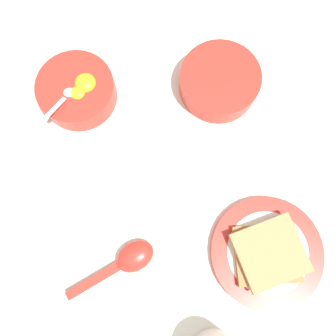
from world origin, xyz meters
TOP-DOWN VIEW (x-y plane):
  - ground_plane at (0.00, 0.00)m, footprint 3.00×3.00m
  - egg_bowl at (-0.25, 0.23)m, footprint 0.15×0.15m
  - toast_plate at (0.10, -0.06)m, footprint 0.20×0.20m
  - toast_sandwich at (0.09, -0.06)m, footprint 0.14×0.13m
  - soup_spoon at (-0.14, -0.08)m, footprint 0.16×0.11m
  - congee_bowl at (0.02, 0.25)m, footprint 0.15×0.15m

SIDE VIEW (x-z plane):
  - ground_plane at x=0.00m, z-range 0.00..0.00m
  - toast_plate at x=0.10m, z-range 0.00..0.02m
  - soup_spoon at x=-0.14m, z-range 0.00..0.03m
  - egg_bowl at x=-0.25m, z-range -0.01..0.07m
  - congee_bowl at x=0.02m, z-range 0.00..0.05m
  - toast_sandwich at x=0.09m, z-range 0.02..0.04m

